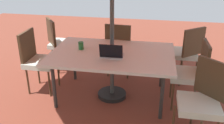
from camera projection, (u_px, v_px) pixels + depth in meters
name	position (u px, v px, depth m)	size (l,w,h in m)	color
ground_plane	(112.00, 96.00, 3.99)	(10.00, 10.00, 0.02)	brown
dining_table	(112.00, 56.00, 3.71)	(1.79, 1.20, 0.73)	white
chair_southeast	(60.00, 41.00, 4.70)	(0.58, 0.58, 0.98)	silver
chair_east	(38.00, 58.00, 3.96)	(0.46, 0.46, 0.98)	silver
chair_south	(120.00, 46.00, 4.46)	(0.47, 0.48, 0.98)	silver
chair_northwest	(203.00, 99.00, 2.88)	(0.59, 0.59, 0.98)	silver
chair_southwest	(186.00, 51.00, 4.25)	(0.58, 0.58, 0.98)	silver
chair_west	(192.00, 71.00, 3.54)	(0.46, 0.46, 0.98)	silver
laptop	(112.00, 54.00, 3.53)	(0.33, 0.25, 0.21)	#B7B7BC
cup	(81.00, 46.00, 3.81)	(0.08, 0.08, 0.12)	#286B33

